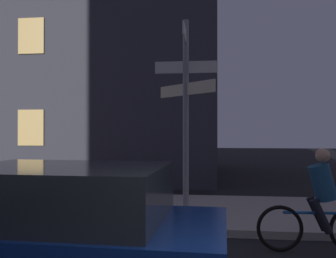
{
  "coord_description": "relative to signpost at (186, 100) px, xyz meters",
  "views": [
    {
      "loc": [
        -0.38,
        -1.96,
        1.87
      ],
      "look_at": [
        -1.17,
        4.95,
        1.92
      ],
      "focal_mm": 39.07,
      "sensor_mm": 36.0,
      "label": 1
    }
  ],
  "objects": [
    {
      "name": "sidewalk_kerb",
      "position": [
        0.86,
        0.88,
        -2.44
      ],
      "size": [
        40.0,
        3.48,
        0.14
      ],
      "primitive_type": "cube",
      "color": "#9E9991",
      "rests_on": "ground_plane"
    },
    {
      "name": "building_left_block",
      "position": [
        -5.46,
        8.8,
        3.6
      ],
      "size": [
        12.37,
        9.09,
        12.23
      ],
      "color": "#383842",
      "rests_on": "ground_plane"
    },
    {
      "name": "signpost",
      "position": [
        0.0,
        0.0,
        0.0
      ],
      "size": [
        1.25,
        1.48,
        3.98
      ],
      "color": "gray",
      "rests_on": "sidewalk_kerb"
    },
    {
      "name": "car_near_right",
      "position": [
        -1.28,
        -3.76,
        -1.71
      ],
      "size": [
        4.19,
        2.01,
        1.52
      ],
      "color": "navy",
      "rests_on": "ground_plane"
    },
    {
      "name": "cyclist",
      "position": [
        2.16,
        -1.47,
        -1.76
      ],
      "size": [
        1.82,
        0.34,
        1.61
      ],
      "color": "black",
      "rests_on": "ground_plane"
    }
  ]
}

